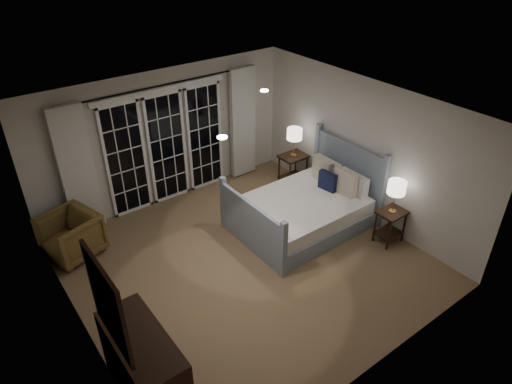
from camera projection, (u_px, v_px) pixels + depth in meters
floor at (246, 263)px, 7.23m from camera, size 5.00×5.00×0.00m
ceiling at (244, 115)px, 5.92m from camera, size 5.00×5.00×0.00m
wall_left at (71, 264)px, 5.30m from camera, size 0.02×5.00×2.50m
wall_right at (363, 150)px, 7.86m from camera, size 0.02×5.00×2.50m
wall_back at (165, 137)px, 8.28m from camera, size 5.00×0.02×2.50m
wall_front at (381, 295)px, 4.87m from camera, size 5.00×0.02×2.50m
french_doors at (167, 146)px, 8.34m from camera, size 2.50×0.04×2.20m
curtain_rod at (162, 85)px, 7.69m from camera, size 3.50×0.03×0.03m
curtain_left at (78, 171)px, 7.41m from camera, size 0.55×0.10×2.25m
curtain_right at (243, 123)px, 9.10m from camera, size 0.55×0.10×2.25m
downlight_a at (264, 91)px, 6.75m from camera, size 0.12×0.12×0.01m
downlight_b at (222, 137)px, 5.35m from camera, size 0.12×0.12×0.01m
bed at (304, 209)px, 7.94m from camera, size 2.23×1.60×1.30m
nightstand_left at (390, 222)px, 7.51m from camera, size 0.46×0.36×0.59m
nightstand_right at (293, 166)px, 9.05m from camera, size 0.52×0.42×0.68m
lamp_left at (397, 188)px, 7.17m from camera, size 0.29×0.29×0.57m
lamp_right at (295, 134)px, 8.69m from camera, size 0.29×0.29×0.57m
armchair at (71, 236)px, 7.22m from camera, size 1.00×0.99×0.74m
dresser at (145, 366)px, 5.05m from camera, size 0.54×1.28×0.91m
mirror at (107, 304)px, 4.36m from camera, size 0.05×0.85×1.00m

